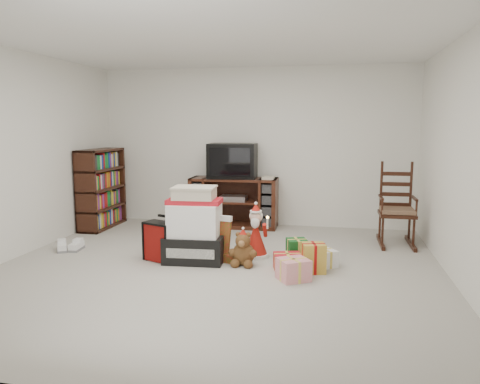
# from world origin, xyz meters

# --- Properties ---
(room) EXTENTS (5.01, 5.01, 2.51)m
(room) POSITION_xyz_m (0.00, 0.00, 1.25)
(room) COLOR #A5A198
(room) RESTS_ON ground
(tv_stand) EXTENTS (1.37, 0.52, 0.78)m
(tv_stand) POSITION_xyz_m (-0.28, 2.23, 0.39)
(tv_stand) COLOR #432113
(tv_stand) RESTS_ON floor
(bookshelf) EXTENTS (0.34, 1.01, 1.23)m
(bookshelf) POSITION_xyz_m (-2.30, 1.78, 0.59)
(bookshelf) COLOR #35160E
(bookshelf) RESTS_ON floor
(rocking_chair) EXTENTS (0.47, 0.77, 1.15)m
(rocking_chair) POSITION_xyz_m (2.10, 1.63, 0.39)
(rocking_chair) COLOR #35160E
(rocking_chair) RESTS_ON floor
(gift_pile) EXTENTS (0.73, 0.55, 0.87)m
(gift_pile) POSITION_xyz_m (-0.32, 0.29, 0.38)
(gift_pile) COLOR black
(gift_pile) RESTS_ON floor
(red_suitcase) EXTENTS (0.40, 0.31, 0.55)m
(red_suitcase) POSITION_xyz_m (-0.73, 0.21, 0.24)
(red_suitcase) COLOR maroon
(red_suitcase) RESTS_ON floor
(stocking) EXTENTS (0.28, 0.18, 0.55)m
(stocking) POSITION_xyz_m (-0.01, 0.36, 0.28)
(stocking) COLOR #0C7011
(stocking) RESTS_ON floor
(teddy_bear) EXTENTS (0.26, 0.23, 0.38)m
(teddy_bear) POSITION_xyz_m (0.27, 0.24, 0.17)
(teddy_bear) COLOR brown
(teddy_bear) RESTS_ON floor
(santa_figurine) EXTENTS (0.32, 0.31, 0.66)m
(santa_figurine) POSITION_xyz_m (0.35, 0.61, 0.26)
(santa_figurine) COLOR #AA1B12
(santa_figurine) RESTS_ON floor
(mrs_claus_figurine) EXTENTS (0.31, 0.30, 0.64)m
(mrs_claus_figurine) POSITION_xyz_m (-0.41, 0.50, 0.25)
(mrs_claus_figurine) COLOR #AA1B12
(mrs_claus_figurine) RESTS_ON floor
(sneaker_pair) EXTENTS (0.38, 0.29, 0.10)m
(sneaker_pair) POSITION_xyz_m (-2.05, 0.41, 0.05)
(sneaker_pair) COLOR white
(sneaker_pair) RESTS_ON floor
(gift_cluster) EXTENTS (0.76, 0.86, 0.26)m
(gift_cluster) POSITION_xyz_m (0.91, 0.21, 0.13)
(gift_cluster) COLOR red
(gift_cluster) RESTS_ON floor
(crt_television) EXTENTS (0.76, 0.57, 0.54)m
(crt_television) POSITION_xyz_m (-0.30, 2.23, 1.05)
(crt_television) COLOR black
(crt_television) RESTS_ON tv_stand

